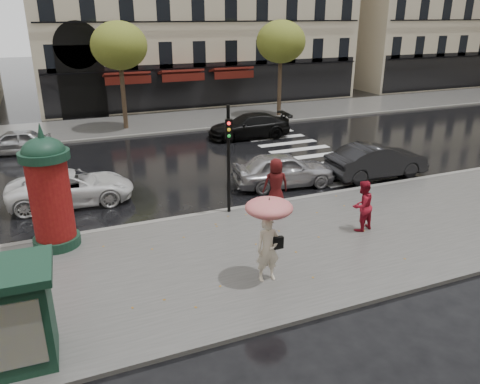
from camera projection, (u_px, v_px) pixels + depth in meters
name	position (u px, v px, depth m)	size (l,w,h in m)	color
ground	(285.00, 242.00, 15.32)	(160.00, 160.00, 0.00)	black
near_sidewalk	(292.00, 247.00, 14.87)	(90.00, 7.00, 0.12)	#474744
far_sidewalk	(154.00, 123.00, 31.67)	(90.00, 6.00, 0.12)	#474744
near_kerb	(248.00, 207.00, 17.88)	(90.00, 0.25, 0.14)	slate
far_kerb	(164.00, 133.00, 29.08)	(90.00, 0.25, 0.14)	slate
zebra_crossing	(300.00, 149.00, 25.75)	(3.60, 11.75, 0.01)	silver
tree_far_left	(119.00, 46.00, 28.26)	(3.40, 3.40, 6.64)	#38281C
tree_far_right	(281.00, 42.00, 32.23)	(3.40, 3.40, 6.64)	#38281C
woman_umbrella	(269.00, 226.00, 12.38)	(1.27, 1.27, 2.44)	beige
woman_red	(362.00, 206.00, 15.60)	(0.85, 0.66, 1.75)	maroon
man_burgundy	(276.00, 184.00, 17.30)	(0.95, 0.62, 1.95)	#440D0E
morris_column	(49.00, 189.00, 14.18)	(1.47, 1.47, 3.96)	#133223
traffic_light	(229.00, 150.00, 16.45)	(0.29, 0.39, 3.96)	black
newsstand	(10.00, 316.00, 9.47)	(1.92, 1.64, 2.23)	#133223
car_silver	(283.00, 169.00, 20.04)	(1.77, 4.39, 1.49)	#B2B1B6
car_darkgrey	(377.00, 161.00, 21.14)	(1.64, 4.69, 1.55)	black
car_white	(71.00, 187.00, 18.22)	(2.18, 4.73, 1.31)	white
car_black	(249.00, 126.00, 27.92)	(2.00, 4.93, 1.43)	black
car_far_silver	(13.00, 142.00, 24.68)	(1.54, 3.83, 1.30)	#A5A6AA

